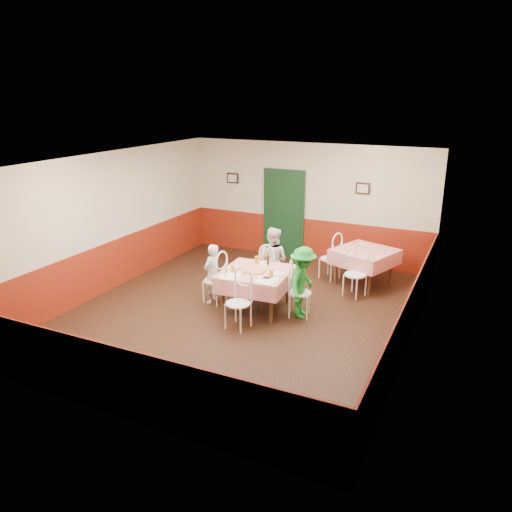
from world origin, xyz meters
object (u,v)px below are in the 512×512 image
at_px(chair_near, 238,304).
at_px(chair_second_b, 355,275).
at_px(pizza, 254,271).
at_px(diner_right, 303,282).
at_px(main_table, 256,290).
at_px(glass_a, 233,269).
at_px(glass_c, 257,260).
at_px(beer_bottle, 268,260).
at_px(chair_second_a, 330,259).
at_px(wallet, 266,278).
at_px(diner_far, 272,260).
at_px(chair_right, 300,293).
at_px(chair_far, 271,272).
at_px(chair_left, 215,281).
at_px(second_table, 364,267).
at_px(glass_b, 271,274).
at_px(diner_left, 212,274).

xyz_separation_m(chair_near, chair_second_b, (1.46, 2.26, 0.00)).
height_order(pizza, diner_right, diner_right).
height_order(main_table, glass_a, glass_a).
height_order(glass_c, beer_bottle, beer_bottle).
relative_size(chair_second_a, wallet, 8.18).
height_order(pizza, glass_c, glass_c).
relative_size(chair_second_b, diner_far, 0.66).
bearing_deg(main_table, diner_far, 93.86).
bearing_deg(chair_right, chair_second_a, -9.92).
height_order(chair_second_a, chair_second_b, same).
distance_m(wallet, diner_far, 1.23).
bearing_deg(diner_far, chair_right, 142.32).
xyz_separation_m(chair_far, glass_a, (-0.30, -1.09, 0.38)).
bearing_deg(main_table, chair_right, 3.86).
xyz_separation_m(chair_left, pizza, (0.83, 0.02, 0.32)).
distance_m(second_table, glass_c, 2.49).
xyz_separation_m(chair_far, chair_near, (0.11, -1.70, 0.00)).
xyz_separation_m(main_table, chair_far, (-0.06, 0.85, 0.08)).
distance_m(chair_right, chair_second_b, 1.51).
distance_m(glass_c, beer_bottle, 0.22).
height_order(chair_left, chair_near, same).
relative_size(chair_near, glass_c, 5.85).
bearing_deg(beer_bottle, chair_second_b, 34.67).
bearing_deg(chair_left, beer_bottle, 125.07).
bearing_deg(glass_b, main_table, 153.02).
xyz_separation_m(chair_right, chair_far, (-0.91, 0.79, 0.00)).
xyz_separation_m(chair_left, diner_left, (-0.05, -0.00, 0.14)).
bearing_deg(beer_bottle, glass_b, -61.07).
xyz_separation_m(chair_left, chair_far, (0.79, 0.91, 0.00)).
distance_m(glass_b, diner_right, 0.59).
xyz_separation_m(chair_left, wallet, (1.18, -0.21, 0.32)).
bearing_deg(chair_left, chair_near, 56.94).
bearing_deg(wallet, chair_far, 105.30).
bearing_deg(chair_second_b, wallet, -104.98).
relative_size(second_table, chair_right, 1.24).
xyz_separation_m(main_table, pizza, (-0.01, -0.04, 0.40)).
bearing_deg(glass_c, pizza, -71.33).
height_order(main_table, pizza, pizza).
bearing_deg(chair_second_a, glass_a, -4.71).
height_order(main_table, chair_near, chair_near).
bearing_deg(chair_right, pizza, 84.22).
distance_m(chair_second_a, glass_b, 2.42).
xyz_separation_m(main_table, glass_b, (0.39, -0.20, 0.45)).
distance_m(chair_left, chair_second_a, 2.74).
bearing_deg(chair_near, wallet, 71.70).
height_order(chair_near, diner_far, diner_far).
bearing_deg(wallet, diner_left, 166.53).
bearing_deg(wallet, chair_second_a, 76.05).
distance_m(chair_near, diner_left, 1.25).
height_order(chair_second_b, wallet, chair_second_b).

